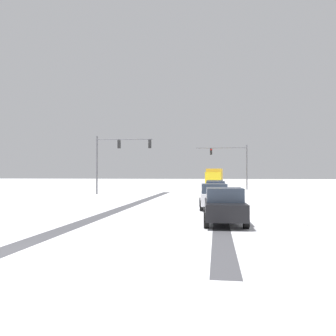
{
  "coord_description": "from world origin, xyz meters",
  "views": [
    {
      "loc": [
        4.4,
        -8.74,
        2.23
      ],
      "look_at": [
        0.0,
        21.89,
        2.8
      ],
      "focal_mm": 36.07,
      "sensor_mm": 36.0,
      "label": 1
    }
  ],
  "objects_px": {
    "traffic_signal_near_left": "(116,152)",
    "car_black_fourth": "(224,206)",
    "box_truck_delivery": "(214,178)",
    "car_white_third": "(214,196)",
    "traffic_signal_far_right": "(232,159)",
    "car_blue_second": "(216,190)",
    "car_yellow_cab_lead": "(215,188)"
  },
  "relations": [
    {
      "from": "traffic_signal_near_left",
      "to": "car_blue_second",
      "type": "height_order",
      "value": "traffic_signal_near_left"
    },
    {
      "from": "traffic_signal_far_right",
      "to": "car_blue_second",
      "type": "distance_m",
      "value": 20.76
    },
    {
      "from": "traffic_signal_near_left",
      "to": "car_white_third",
      "type": "relative_size",
      "value": 1.55
    },
    {
      "from": "car_white_third",
      "to": "traffic_signal_near_left",
      "type": "bearing_deg",
      "value": 126.98
    },
    {
      "from": "car_blue_second",
      "to": "box_truck_delivery",
      "type": "height_order",
      "value": "box_truck_delivery"
    },
    {
      "from": "traffic_signal_near_left",
      "to": "car_black_fourth",
      "type": "xyz_separation_m",
      "value": [
        11.34,
        -20.87,
        -3.84
      ]
    },
    {
      "from": "car_blue_second",
      "to": "car_white_third",
      "type": "relative_size",
      "value": 0.98
    },
    {
      "from": "car_white_third",
      "to": "box_truck_delivery",
      "type": "distance_m",
      "value": 27.13
    },
    {
      "from": "car_white_third",
      "to": "car_black_fourth",
      "type": "xyz_separation_m",
      "value": [
        0.51,
        -6.48,
        0.0
      ]
    },
    {
      "from": "traffic_signal_near_left",
      "to": "car_black_fourth",
      "type": "distance_m",
      "value": 24.06
    },
    {
      "from": "car_yellow_cab_lead",
      "to": "car_blue_second",
      "type": "bearing_deg",
      "value": -89.37
    },
    {
      "from": "car_black_fourth",
      "to": "box_truck_delivery",
      "type": "height_order",
      "value": "box_truck_delivery"
    },
    {
      "from": "car_yellow_cab_lead",
      "to": "traffic_signal_near_left",
      "type": "bearing_deg",
      "value": 170.54
    },
    {
      "from": "traffic_signal_near_left",
      "to": "car_black_fourth",
      "type": "bearing_deg",
      "value": -61.48
    },
    {
      "from": "traffic_signal_far_right",
      "to": "traffic_signal_near_left",
      "type": "bearing_deg",
      "value": -133.94
    },
    {
      "from": "car_white_third",
      "to": "car_black_fourth",
      "type": "bearing_deg",
      "value": -85.52
    },
    {
      "from": "car_yellow_cab_lead",
      "to": "car_blue_second",
      "type": "xyz_separation_m",
      "value": [
        0.05,
        -4.72,
        0.0
      ]
    },
    {
      "from": "car_blue_second",
      "to": "box_truck_delivery",
      "type": "bearing_deg",
      "value": 90.6
    },
    {
      "from": "traffic_signal_far_right",
      "to": "car_blue_second",
      "type": "xyz_separation_m",
      "value": [
        -2.34,
        -20.29,
        -3.69
      ]
    },
    {
      "from": "car_white_third",
      "to": "traffic_signal_far_right",
      "type": "bearing_deg",
      "value": 85.07
    },
    {
      "from": "traffic_signal_near_left",
      "to": "box_truck_delivery",
      "type": "relative_size",
      "value": 0.87
    },
    {
      "from": "traffic_signal_near_left",
      "to": "car_yellow_cab_lead",
      "type": "xyz_separation_m",
      "value": [
        10.87,
        -1.81,
        -3.84
      ]
    },
    {
      "from": "car_yellow_cab_lead",
      "to": "car_blue_second",
      "type": "relative_size",
      "value": 1.02
    },
    {
      "from": "traffic_signal_far_right",
      "to": "car_white_third",
      "type": "height_order",
      "value": "traffic_signal_far_right"
    },
    {
      "from": "car_blue_second",
      "to": "box_truck_delivery",
      "type": "distance_m",
      "value": 19.28
    },
    {
      "from": "car_blue_second",
      "to": "car_black_fourth",
      "type": "relative_size",
      "value": 0.99
    },
    {
      "from": "traffic_signal_far_right",
      "to": "traffic_signal_near_left",
      "type": "height_order",
      "value": "same"
    },
    {
      "from": "traffic_signal_near_left",
      "to": "box_truck_delivery",
      "type": "bearing_deg",
      "value": 49.89
    },
    {
      "from": "car_yellow_cab_lead",
      "to": "car_white_third",
      "type": "height_order",
      "value": "same"
    },
    {
      "from": "car_yellow_cab_lead",
      "to": "car_white_third",
      "type": "bearing_deg",
      "value": -90.18
    },
    {
      "from": "traffic_signal_near_left",
      "to": "traffic_signal_far_right",
      "type": "bearing_deg",
      "value": 46.06
    },
    {
      "from": "traffic_signal_near_left",
      "to": "car_white_third",
      "type": "height_order",
      "value": "traffic_signal_near_left"
    }
  ]
}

